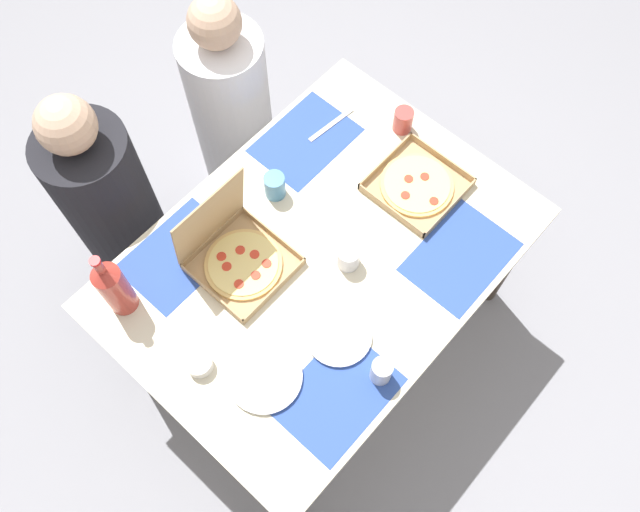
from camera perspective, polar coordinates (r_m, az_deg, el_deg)
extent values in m
plane|color=gray|center=(2.91, 0.00, -6.35)|extent=(6.00, 6.00, 0.00)
cylinder|color=#3F3328|center=(2.40, -2.37, -20.88)|extent=(0.07, 0.07, 0.73)
cylinder|color=#3F3328|center=(2.74, 15.79, -0.23)|extent=(0.07, 0.07, 0.73)
cylinder|color=#3F3328|center=(2.62, -16.67, -7.10)|extent=(0.07, 0.07, 0.73)
cylinder|color=#3F3328|center=(2.93, 1.84, 10.21)|extent=(0.07, 0.07, 0.73)
cube|color=beige|center=(2.22, 0.00, -0.16)|extent=(1.37, 1.00, 0.03)
cube|color=#2D4C9E|center=(2.05, 1.51, -11.77)|extent=(0.36, 0.26, 0.00)
cube|color=#2D4C9E|center=(2.25, 11.94, -0.07)|extent=(0.36, 0.26, 0.00)
cube|color=#2D4C9E|center=(2.25, -11.93, 0.09)|extent=(0.36, 0.26, 0.00)
cube|color=#2D4C9E|center=(2.44, -1.26, 9.90)|extent=(0.36, 0.26, 0.00)
cube|color=tan|center=(2.35, 8.27, 5.93)|extent=(0.29, 0.29, 0.01)
cube|color=tan|center=(2.27, 6.10, 3.90)|extent=(0.01, 0.29, 0.03)
cube|color=tan|center=(2.41, 10.44, 8.28)|extent=(0.01, 0.29, 0.03)
cube|color=tan|center=(2.31, 11.09, 4.08)|extent=(0.29, 0.01, 0.03)
cube|color=tan|center=(2.37, 5.62, 8.16)|extent=(0.29, 0.01, 0.03)
cylinder|color=#E0B76B|center=(2.34, 8.29, 6.04)|extent=(0.26, 0.26, 0.01)
cylinder|color=#EFD67F|center=(2.34, 8.32, 6.15)|extent=(0.23, 0.23, 0.00)
cylinder|color=red|center=(2.35, 8.96, 6.74)|extent=(0.03, 0.03, 0.00)
cylinder|color=red|center=(2.34, 7.60, 6.57)|extent=(0.03, 0.03, 0.00)
cylinder|color=red|center=(2.30, 7.32, 5.19)|extent=(0.03, 0.03, 0.00)
cylinder|color=red|center=(2.31, 9.73, 4.67)|extent=(0.03, 0.03, 0.00)
cube|color=tan|center=(2.20, -6.55, -0.81)|extent=(0.29, 0.29, 0.01)
cube|color=tan|center=(2.16, -9.26, -3.18)|extent=(0.01, 0.29, 0.03)
cube|color=tan|center=(2.22, -4.02, 1.87)|extent=(0.01, 0.29, 0.03)
cube|color=tan|center=(2.14, -3.89, -2.95)|extent=(0.29, 0.01, 0.03)
cube|color=tan|center=(2.24, -9.18, 1.61)|extent=(0.29, 0.01, 0.03)
cylinder|color=#E0B76B|center=(2.19, -6.57, -0.72)|extent=(0.26, 0.26, 0.01)
cylinder|color=#EFD67F|center=(2.18, -6.60, -0.63)|extent=(0.23, 0.23, 0.00)
cylinder|color=red|center=(2.19, -5.63, 0.14)|extent=(0.03, 0.03, 0.00)
cylinder|color=red|center=(2.20, -6.85, 0.51)|extent=(0.03, 0.03, 0.00)
cylinder|color=red|center=(2.20, -8.44, -0.04)|extent=(0.03, 0.03, 0.00)
cylinder|color=red|center=(2.18, -8.00, -0.90)|extent=(0.03, 0.03, 0.00)
cylinder|color=red|center=(2.15, -6.96, -2.40)|extent=(0.03, 0.03, 0.00)
cylinder|color=red|center=(2.16, -5.53, -1.65)|extent=(0.03, 0.03, 0.00)
cylinder|color=red|center=(2.17, -4.59, -0.64)|extent=(0.03, 0.03, 0.00)
cube|color=tan|center=(2.09, -9.43, 3.24)|extent=(0.29, 0.05, 0.29)
cylinder|color=white|center=(2.10, 1.61, -6.80)|extent=(0.20, 0.20, 0.01)
cylinder|color=white|center=(2.09, 1.61, -6.74)|extent=(0.21, 0.21, 0.01)
cylinder|color=white|center=(2.06, -4.77, -10.29)|extent=(0.22, 0.22, 0.01)
cylinder|color=white|center=(2.06, -4.78, -10.23)|extent=(0.23, 0.23, 0.01)
cylinder|color=#B2382D|center=(2.13, -17.11, -2.77)|extent=(0.09, 0.09, 0.22)
cone|color=#B2382D|center=(2.02, -18.07, -1.37)|extent=(0.09, 0.09, 0.04)
cylinder|color=#B2382D|center=(1.98, -18.44, -0.84)|extent=(0.03, 0.03, 0.06)
cylinder|color=red|center=(1.95, -18.73, -0.44)|extent=(0.03, 0.03, 0.01)
cylinder|color=silver|center=(2.16, 2.44, -0.10)|extent=(0.08, 0.08, 0.09)
cylinder|color=silver|center=(2.02, 5.28, -9.79)|extent=(0.06, 0.06, 0.11)
cylinder|color=#BF4742|center=(2.45, 7.13, 11.47)|extent=(0.07, 0.07, 0.09)
cylinder|color=teal|center=(2.28, -3.90, 6.03)|extent=(0.07, 0.07, 0.10)
cylinder|color=white|center=(2.08, -10.30, -9.08)|extent=(0.08, 0.08, 0.05)
cube|color=#B7B7BC|center=(2.47, 0.96, 11.18)|extent=(0.21, 0.04, 0.00)
cylinder|color=black|center=(2.67, -16.79, 3.05)|extent=(0.32, 0.32, 1.00)
sphere|color=#D1A889|center=(2.19, -20.96, 10.44)|extent=(0.19, 0.19, 0.19)
cylinder|color=white|center=(2.85, -7.36, 11.09)|extent=(0.32, 0.32, 0.95)
sphere|color=#D1A889|center=(2.41, -9.04, 19.18)|extent=(0.19, 0.19, 0.19)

